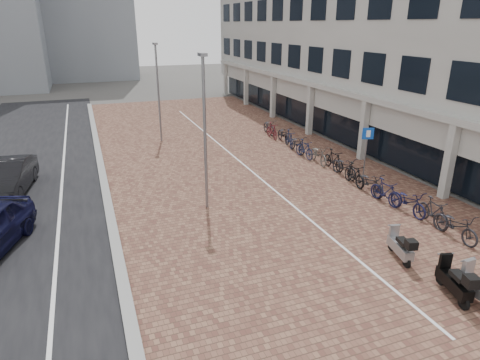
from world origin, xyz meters
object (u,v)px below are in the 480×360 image
object	(u,v)px
car_dark	(8,177)
parking_sign	(367,145)
scooter_mid	(454,280)
scooter_front	(400,245)

from	to	relation	value
car_dark	parking_sign	size ratio (longest dim) A/B	1.76
scooter_mid	parking_sign	xyz separation A→B (m)	(3.39, 8.79, 1.22)
scooter_mid	car_dark	bearing A→B (deg)	149.33
scooter_front	parking_sign	world-z (taller)	parking_sign
car_dark	parking_sign	world-z (taller)	parking_sign
car_dark	scooter_mid	distance (m)	18.12
scooter_mid	parking_sign	size ratio (longest dim) A/B	0.61
car_dark	parking_sign	xyz separation A→B (m)	(16.05, -4.17, 1.01)
scooter_mid	scooter_front	bearing A→B (deg)	105.57
scooter_front	parking_sign	distance (m)	7.57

